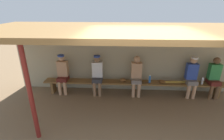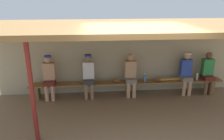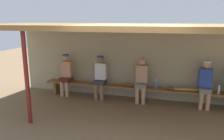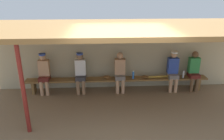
{
  "view_description": "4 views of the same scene",
  "coord_description": "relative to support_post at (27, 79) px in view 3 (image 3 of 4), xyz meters",
  "views": [
    {
      "loc": [
        -0.44,
        -3.48,
        2.86
      ],
      "look_at": [
        -0.69,
        1.11,
        1.04
      ],
      "focal_mm": 26.68,
      "sensor_mm": 36.0,
      "label": 1
    },
    {
      "loc": [
        -1.04,
        -4.75,
        2.99
      ],
      "look_at": [
        -0.53,
        1.15,
        1.0
      ],
      "focal_mm": 35.36,
      "sensor_mm": 36.0,
      "label": 2
    },
    {
      "loc": [
        0.91,
        -4.81,
        2.45
      ],
      "look_at": [
        -0.73,
        1.21,
        1.01
      ],
      "focal_mm": 35.61,
      "sensor_mm": 36.0,
      "label": 3
    },
    {
      "loc": [
        -0.53,
        -5.14,
        3.3
      ],
      "look_at": [
        -0.18,
        1.43,
        0.81
      ],
      "focal_mm": 35.32,
      "sensor_mm": 36.0,
      "label": 4
    }
  ],
  "objects": [
    {
      "name": "dugout_roof",
      "position": [
        2.3,
        1.25,
        1.16
      ],
      "size": [
        8.0,
        2.8,
        0.12
      ],
      "primitive_type": "cube",
      "color": "olive",
      "rests_on": "back_wall"
    },
    {
      "name": "bench",
      "position": [
        2.3,
        2.1,
        -0.71
      ],
      "size": [
        6.0,
        0.36,
        0.46
      ],
      "color": "brown",
      "rests_on": "ground"
    },
    {
      "name": "support_post",
      "position": [
        0.0,
        0.0,
        0.0
      ],
      "size": [
        0.1,
        0.1,
        2.2
      ],
      "primitive_type": "cylinder",
      "color": "maroon",
      "rests_on": "ground"
    },
    {
      "name": "player_in_blue",
      "position": [
        2.38,
        2.1,
        -0.37
      ],
      "size": [
        0.34,
        0.42,
        1.34
      ],
      "color": "slate",
      "rests_on": "ground"
    },
    {
      "name": "water_bottle_blue",
      "position": [
        2.82,
        2.06,
        -0.51
      ],
      "size": [
        0.07,
        0.07,
        0.27
      ],
      "color": "blue",
      "rests_on": "bench"
    },
    {
      "name": "baseball_bat",
      "position": [
        3.68,
        2.1,
        -0.61
      ],
      "size": [
        0.86,
        0.13,
        0.07
      ],
      "primitive_type": "cylinder",
      "rotation": [
        0.0,
        1.57,
        0.08
      ],
      "color": "#B28C33",
      "rests_on": "bench"
    },
    {
      "name": "player_shirtless_tan",
      "position": [
        1.1,
        2.1,
        -0.35
      ],
      "size": [
        0.34,
        0.42,
        1.34
      ],
      "color": "#333338",
      "rests_on": "ground"
    },
    {
      "name": "player_middle",
      "position": [
        -0.07,
        2.1,
        -0.35
      ],
      "size": [
        0.34,
        0.42,
        1.34
      ],
      "color": "#591E19",
      "rests_on": "ground"
    },
    {
      "name": "water_bottle_orange",
      "position": [
        4.5,
        2.06,
        -0.53
      ],
      "size": [
        0.06,
        0.06,
        0.24
      ],
      "color": "silver",
      "rests_on": "bench"
    },
    {
      "name": "baseball_glove_tan",
      "position": [
        3.23,
        2.07,
        -0.6
      ],
      "size": [
        0.29,
        0.29,
        0.09
      ],
      "primitive_type": "ellipsoid",
      "rotation": [
        0.0,
        0.0,
        5.53
      ],
      "color": "brown",
      "rests_on": "bench"
    },
    {
      "name": "player_in_red",
      "position": [
        4.15,
        2.1,
        -0.35
      ],
      "size": [
        0.34,
        0.42,
        1.34
      ],
      "color": "slate",
      "rests_on": "ground"
    },
    {
      "name": "ground_plane",
      "position": [
        2.3,
        0.55,
        -1.1
      ],
      "size": [
        24.0,
        24.0,
        0.0
      ],
      "primitive_type": "plane",
      "color": "brown"
    },
    {
      "name": "back_wall",
      "position": [
        2.3,
        2.55,
        0.0
      ],
      "size": [
        8.0,
        0.2,
        2.2
      ],
      "primitive_type": "cube",
      "color": "tan",
      "rests_on": "ground"
    },
    {
      "name": "baseball_glove_dark_brown",
      "position": [
        1.96,
        2.13,
        -0.6
      ],
      "size": [
        0.29,
        0.27,
        0.09
      ],
      "primitive_type": "ellipsoid",
      "rotation": [
        0.0,
        0.0,
        5.71
      ],
      "color": "brown",
      "rests_on": "bench"
    }
  ]
}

